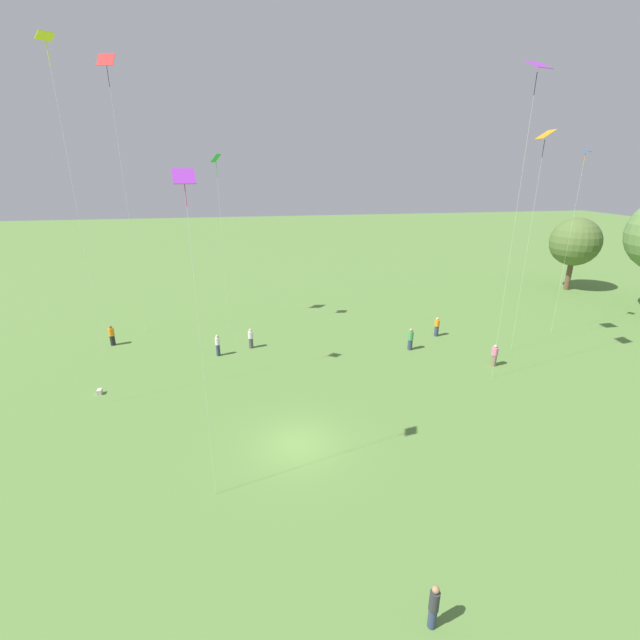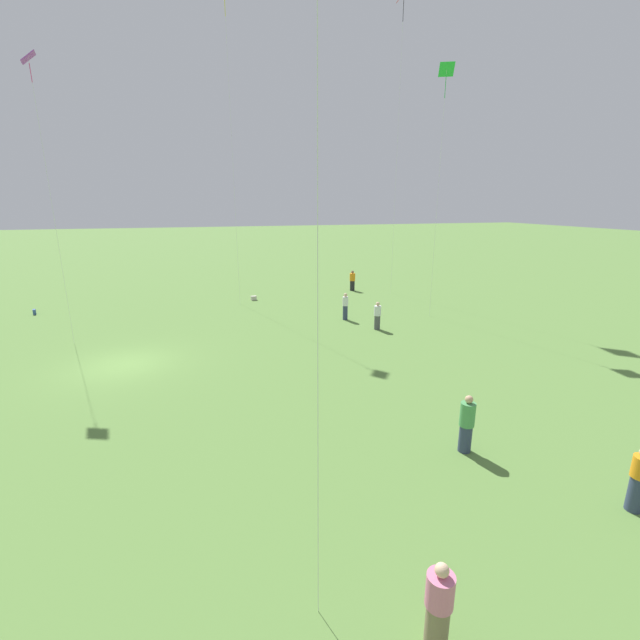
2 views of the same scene
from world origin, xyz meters
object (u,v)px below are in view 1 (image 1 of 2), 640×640
kite_1 (536,79)px  person_5 (251,338)px  kite_2 (217,169)px  kite_6 (52,77)px  person_4 (434,606)px  person_6 (410,339)px  person_1 (494,356)px  kite_4 (108,73)px  picnic_bag_0 (100,392)px  kite_3 (186,200)px  person_2 (437,327)px  kite_5 (544,144)px  person_0 (218,345)px  kite_0 (583,168)px  person_3 (112,336)px

kite_1 → person_5: bearing=-174.4°
kite_2 → kite_1: bearing=123.6°
kite_6 → person_4: bearing=134.1°
person_6 → kite_1: bearing=-28.8°
person_1 → kite_4: bearing=134.6°
kite_2 → kite_4: bearing=-26.4°
person_6 → kite_6: bearing=-141.0°
kite_2 → picnic_bag_0: (10.73, -8.16, -13.91)m
kite_3 → picnic_bag_0: kite_3 is taller
person_4 → kite_3: 15.91m
person_4 → kite_2: size_ratio=0.11×
person_2 → person_5: (-0.24, -16.31, -0.02)m
person_5 → kite_5: size_ratio=0.10×
person_0 → kite_6: size_ratio=0.09×
kite_0 → kite_5: 6.81m
kite_1 → kite_3: (8.36, -18.86, -5.87)m
kite_0 → kite_3: 32.99m
person_1 → person_5: (-6.75, -17.91, 0.00)m
person_1 → person_6: bearing=120.0°
person_2 → kite_5: kite_5 is taller
kite_1 → person_2: bearing=125.6°
person_6 → kite_1: 19.25m
kite_4 → person_3: bearing=-73.8°
kite_2 → kite_5: kite_5 is taller
person_6 → kite_6: (4.51, -21.88, 17.45)m
person_4 → kite_5: bearing=20.2°
person_6 → kite_5: 16.95m
kite_2 → kite_6: size_ratio=0.75×
person_1 → person_6: (-4.03, -5.06, 0.08)m
kite_0 → kite_4: bearing=-173.7°
person_4 → kite_6: (-17.07, -14.11, 17.48)m
kite_0 → kite_2: bearing=-175.1°
kite_1 → person_3: bearing=-169.1°
person_3 → person_4: bearing=-138.3°
kite_2 → kite_5: 24.69m
person_5 → person_6: size_ratio=0.91×
kite_3 → kite_4: 24.70m
kite_0 → kite_4: kite_4 is taller
person_3 → kite_6: kite_6 is taller
person_4 → kite_2: 32.60m
person_3 → person_6: (5.41, 24.32, 0.06)m
person_1 → kite_2: bearing=128.6°
kite_3 → person_2: bearing=76.7°
person_3 → person_2: bearing=-85.8°
person_3 → person_5: person_3 is taller
person_4 → person_2: bearing=33.7°
person_2 → kite_5: size_ratio=0.10×
person_0 → kite_5: size_ratio=0.11×
person_5 → picnic_bag_0: 11.78m
person_1 → kite_6: kite_6 is taller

